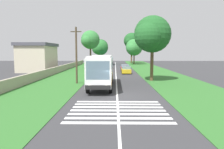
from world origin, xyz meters
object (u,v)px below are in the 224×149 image
(trailing_minibus_0, at_px, (109,60))
(roadside_tree_left_1, at_px, (90,40))
(roadside_tree_right_0, at_px, (131,41))
(roadside_building, at_px, (38,57))
(trailing_car_0, at_px, (126,70))
(roadside_tree_right_1, at_px, (134,48))
(trailing_car_3, at_px, (108,65))
(trailing_car_2, at_px, (108,66))
(roadside_tree_right_2, at_px, (151,35))
(roadside_tree_left_2, at_px, (100,48))
(coach_bus, at_px, (101,69))
(roadside_tree_left_0, at_px, (101,47))
(utility_pole, at_px, (76,54))
(trailing_car_1, at_px, (125,68))

(trailing_minibus_0, xyz_separation_m, roadside_tree_left_1, (-15.09, 4.52, 5.50))
(roadside_tree_left_1, bearing_deg, roadside_tree_right_0, -24.97)
(roadside_tree_left_1, distance_m, roadside_building, 13.77)
(trailing_car_0, bearing_deg, trailing_minibus_0, 8.01)
(trailing_car_0, height_order, roadside_tree_right_1, roadside_tree_right_1)
(trailing_car_3, xyz_separation_m, roadside_tree_right_0, (23.08, -7.99, 7.51))
(trailing_car_2, xyz_separation_m, roadside_tree_right_2, (-22.10, -6.78, 5.82))
(roadside_tree_left_2, relative_size, roadside_tree_right_0, 0.73)
(coach_bus, distance_m, roadside_tree_right_0, 56.79)
(trailing_car_0, bearing_deg, roadside_tree_left_0, 10.30)
(trailing_car_2, relative_size, roadside_tree_right_2, 0.47)
(roadside_tree_left_2, distance_m, utility_pole, 45.36)
(roadside_tree_left_1, bearing_deg, trailing_minibus_0, -16.68)
(roadside_building, bearing_deg, trailing_minibus_0, -32.95)
(roadside_tree_left_0, distance_m, roadside_building, 39.42)
(roadside_tree_left_0, bearing_deg, utility_pole, -179.49)
(roadside_tree_right_0, height_order, roadside_tree_right_1, roadside_tree_right_0)
(trailing_car_3, distance_m, roadside_building, 19.13)
(trailing_car_1, bearing_deg, utility_pole, 159.07)
(trailing_car_2, xyz_separation_m, roadside_tree_right_0, (28.34, -7.86, 7.51))
(roadside_tree_left_1, bearing_deg, trailing_car_3, -50.49)
(trailing_car_3, bearing_deg, roadside_tree_right_2, -165.83)
(trailing_car_0, bearing_deg, roadside_tree_left_2, 12.96)
(coach_bus, height_order, roadside_tree_right_2, roadside_tree_right_2)
(roadside_tree_left_2, bearing_deg, trailing_car_1, -164.52)
(roadside_tree_left_2, xyz_separation_m, roadside_tree_right_0, (7.97, -11.30, 2.69))
(coach_bus, relative_size, trailing_car_2, 2.60)
(coach_bus, xyz_separation_m, roadside_tree_right_0, (55.93, -7.81, 6.03))
(roadside_tree_right_1, bearing_deg, coach_bus, 170.41)
(roadside_tree_left_2, distance_m, roadside_tree_right_0, 14.08)
(trailing_minibus_0, distance_m, roadside_tree_left_1, 16.69)
(trailing_car_2, height_order, roadside_tree_right_2, roadside_tree_right_2)
(coach_bus, height_order, roadside_tree_right_1, roadside_tree_right_1)
(trailing_car_3, bearing_deg, trailing_car_0, -166.48)
(roadside_tree_right_2, bearing_deg, trailing_car_1, 10.25)
(roadside_tree_right_2, height_order, roadside_building, roadside_tree_right_2)
(roadside_tree_left_1, xyz_separation_m, utility_pole, (-26.52, -1.23, -3.21))
(utility_pole, bearing_deg, roadside_building, 32.29)
(roadside_tree_left_2, xyz_separation_m, roadside_building, (-26.83, 11.63, -2.42))
(trailing_car_1, bearing_deg, trailing_minibus_0, 9.90)
(trailing_car_1, distance_m, roadside_tree_right_2, 17.36)
(roadside_tree_left_2, bearing_deg, roadside_tree_left_1, 176.43)
(coach_bus, distance_m, trailing_car_0, 16.84)
(trailing_car_3, height_order, roadside_tree_left_1, roadside_tree_left_1)
(trailing_car_3, height_order, roadside_tree_right_2, roadside_tree_right_2)
(roadside_tree_left_0, distance_m, utility_pole, 56.22)
(roadside_tree_right_1, bearing_deg, trailing_minibus_0, 107.50)
(roadside_tree_right_0, bearing_deg, utility_pole, 168.09)
(trailing_car_3, height_order, roadside_tree_left_2, roadside_tree_left_2)
(trailing_car_0, bearing_deg, trailing_car_2, 18.86)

